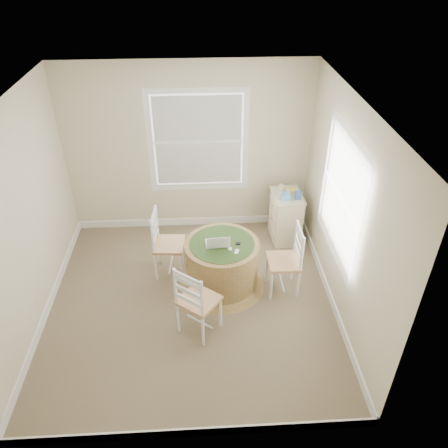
{
  "coord_description": "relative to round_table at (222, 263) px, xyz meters",
  "views": [
    {
      "loc": [
        0.18,
        -4.1,
        4.0
      ],
      "look_at": [
        0.45,
        0.45,
        0.9
      ],
      "focal_mm": 35.0,
      "sensor_mm": 36.0,
      "label": 1
    }
  ],
  "objects": [
    {
      "name": "laptop",
      "position": [
        -0.05,
        -0.03,
        0.34
      ],
      "size": [
        0.31,
        0.28,
        0.21
      ],
      "rotation": [
        0.0,
        0.0,
        3.2
      ],
      "color": "white",
      "rests_on": "round_table"
    },
    {
      "name": "tissue_box",
      "position": [
        0.97,
        0.91,
        0.44
      ],
      "size": [
        0.13,
        0.13,
        0.1
      ],
      "primitive_type": "cube",
      "rotation": [
        0.0,
        0.0,
        0.05
      ],
      "color": "#5D9ED6",
      "rests_on": "corner_chest"
    },
    {
      "name": "box_blue",
      "position": [
        1.14,
        0.9,
        0.45
      ],
      "size": [
        0.08,
        0.08,
        0.12
      ],
      "primitive_type": "cube",
      "rotation": [
        0.0,
        0.0,
        0.05
      ],
      "color": "#375FA7",
      "rests_on": "corner_chest"
    },
    {
      "name": "chair_near",
      "position": [
        -0.31,
        -0.78,
        0.1
      ],
      "size": [
        0.58,
        0.57,
        0.95
      ],
      "primitive_type": null,
      "rotation": [
        0.0,
        0.0,
        2.48
      ],
      "color": "white",
      "rests_on": "ground"
    },
    {
      "name": "corner_chest",
      "position": [
        1.02,
        1.03,
        0.01
      ],
      "size": [
        0.45,
        0.6,
        0.77
      ],
      "rotation": [
        0.0,
        0.0,
        0.05
      ],
      "color": "beige",
      "rests_on": "ground"
    },
    {
      "name": "keys",
      "position": [
        0.2,
        -0.02,
        0.31
      ],
      "size": [
        0.07,
        0.07,
        0.02
      ],
      "primitive_type": "cube",
      "rotation": [
        0.0,
        0.0,
        -0.3
      ],
      "color": "black",
      "rests_on": "round_table"
    },
    {
      "name": "room",
      "position": [
        -0.24,
        -0.16,
        0.92
      ],
      "size": [
        3.64,
        3.64,
        2.64
      ],
      "color": "#77694C",
      "rests_on": "ground"
    },
    {
      "name": "round_table",
      "position": [
        0.0,
        0.0,
        0.0
      ],
      "size": [
        1.14,
        1.14,
        0.69
      ],
      "rotation": [
        0.0,
        0.0,
        -0.3
      ],
      "color": "#A28548",
      "rests_on": "ground"
    },
    {
      "name": "chair_left",
      "position": [
        -0.7,
        0.3,
        0.1
      ],
      "size": [
        0.43,
        0.45,
        0.95
      ],
      "primitive_type": null,
      "rotation": [
        0.0,
        0.0,
        1.49
      ],
      "color": "white",
      "rests_on": "ground"
    },
    {
      "name": "phone",
      "position": [
        0.18,
        -0.18,
        0.31
      ],
      "size": [
        0.07,
        0.1,
        0.02
      ],
      "primitive_type": "cube",
      "rotation": [
        0.0,
        0.0,
        -0.3
      ],
      "color": "#B7BABF",
      "rests_on": "round_table"
    },
    {
      "name": "box_yellow",
      "position": [
        1.08,
        1.07,
        0.42
      ],
      "size": [
        0.15,
        0.11,
        0.06
      ],
      "primitive_type": "cube",
      "rotation": [
        0.0,
        0.0,
        0.05
      ],
      "color": "#DCC64D",
      "rests_on": "corner_chest"
    },
    {
      "name": "cup_cream",
      "position": [
        0.95,
        1.17,
        0.44
      ],
      "size": [
        0.07,
        0.07,
        0.09
      ],
      "primitive_type": "cylinder",
      "color": "beige",
      "rests_on": "corner_chest"
    },
    {
      "name": "chair_right",
      "position": [
        0.78,
        -0.14,
        0.1
      ],
      "size": [
        0.4,
        0.42,
        0.95
      ],
      "primitive_type": null,
      "rotation": [
        0.0,
        0.0,
        -1.56
      ],
      "color": "white",
      "rests_on": "ground"
    },
    {
      "name": "mouse",
      "position": [
        0.09,
        -0.12,
        0.32
      ],
      "size": [
        0.08,
        0.1,
        0.03
      ],
      "primitive_type": "ellipsoid",
      "rotation": [
        0.0,
        0.0,
        -0.3
      ],
      "color": "white",
      "rests_on": "round_table"
    }
  ]
}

